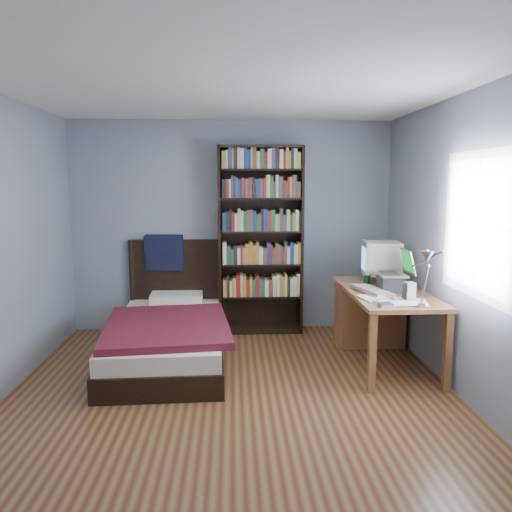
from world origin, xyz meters
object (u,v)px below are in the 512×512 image
object	(u,v)px
bed	(169,332)
keyboard	(372,290)
soda_can	(367,280)
bookshelf	(261,240)
speaker	(410,291)
laptop	(393,279)
crt_monitor	(381,259)
desk	(373,311)
desk_lamp	(426,263)

from	to	relation	value
bed	keyboard	bearing A→B (deg)	-10.72
soda_can	bookshelf	size ratio (longest dim) A/B	0.05
speaker	soda_can	world-z (taller)	speaker
keyboard	bookshelf	bearing A→B (deg)	114.41
bookshelf	keyboard	bearing A→B (deg)	-49.77
laptop	soda_can	bearing A→B (deg)	131.31
crt_monitor	desk	bearing A→B (deg)	163.77
laptop	desk_lamp	xyz separation A→B (m)	(-0.08, -0.99, 0.32)
keyboard	speaker	bearing A→B (deg)	-72.39
speaker	bed	bearing A→B (deg)	154.14
speaker	desk	bearing A→B (deg)	87.38
desk	desk_lamp	distance (m)	1.62
laptop	soda_can	world-z (taller)	laptop
desk_lamp	soda_can	world-z (taller)	desk_lamp
laptop	keyboard	world-z (taller)	laptop
crt_monitor	laptop	bearing A→B (deg)	-89.95
desk	keyboard	xyz separation A→B (m)	(-0.16, -0.50, 0.33)
soda_can	bed	world-z (taller)	bed
laptop	soda_can	size ratio (longest dim) A/B	3.44
bookshelf	bed	bearing A→B (deg)	-140.61
desk_lamp	keyboard	xyz separation A→B (m)	(-0.14, 0.93, -0.42)
keyboard	soda_can	xyz separation A→B (m)	(0.03, 0.28, 0.04)
desk	soda_can	size ratio (longest dim) A/B	12.88
laptop	desk_lamp	bearing A→B (deg)	-94.52
desk	desk_lamp	world-z (taller)	desk_lamp
desk	bookshelf	distance (m)	1.52
desk	crt_monitor	distance (m)	0.57
laptop	keyboard	distance (m)	0.25
laptop	bed	world-z (taller)	bed
desk	bed	xyz separation A→B (m)	(-2.16, -0.12, -0.16)
laptop	bookshelf	xyz separation A→B (m)	(-1.23, 1.13, 0.26)
laptop	soda_can	xyz separation A→B (m)	(-0.19, 0.22, -0.05)
desk	desk_lamp	bearing A→B (deg)	-90.76
laptop	keyboard	bearing A→B (deg)	-164.29
desk_lamp	soda_can	distance (m)	1.28
speaker	soda_can	size ratio (longest dim) A/B	1.40
laptop	desk_lamp	world-z (taller)	desk_lamp
desk	speaker	size ratio (longest dim) A/B	9.21
bed	desk_lamp	bearing A→B (deg)	-31.54
crt_monitor	bed	xyz separation A→B (m)	(-2.21, -0.11, -0.72)
laptop	speaker	distance (m)	0.42
laptop	desk_lamp	size ratio (longest dim) A/B	0.76
speaker	bed	xyz separation A→B (m)	(-2.23, 0.73, -0.56)
speaker	keyboard	bearing A→B (deg)	115.78
soda_can	bookshelf	distance (m)	1.41
keyboard	bed	world-z (taller)	bed
desk	bed	bearing A→B (deg)	-176.72
desk	desk_lamp	xyz separation A→B (m)	(-0.02, -1.43, 0.75)
keyboard	crt_monitor	bearing A→B (deg)	49.87
desk	soda_can	bearing A→B (deg)	-121.40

